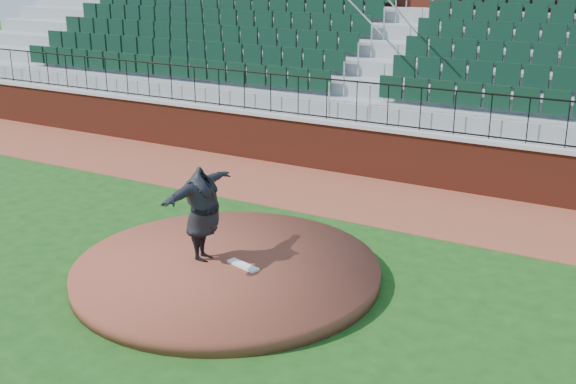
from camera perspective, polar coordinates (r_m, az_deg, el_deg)
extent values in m
plane|color=#184513|center=(11.74, -3.66, -8.06)|extent=(90.00, 90.00, 0.00)
cube|color=brown|center=(16.17, 6.85, -0.56)|extent=(34.00, 3.20, 0.01)
cube|color=maroon|center=(17.42, 8.99, 2.78)|extent=(34.00, 0.35, 1.20)
cube|color=#B7B7B7|center=(17.26, 9.10, 4.86)|extent=(34.00, 0.45, 0.10)
cube|color=maroon|center=(22.20, 14.52, 11.44)|extent=(34.00, 0.50, 5.50)
cylinder|color=brown|center=(12.26, -4.88, -6.25)|extent=(5.17, 5.17, 0.25)
cube|color=white|center=(12.09, -3.59, -5.83)|extent=(0.65, 0.32, 0.04)
imported|color=black|center=(12.13, -6.79, -1.74)|extent=(0.72, 2.07, 1.65)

